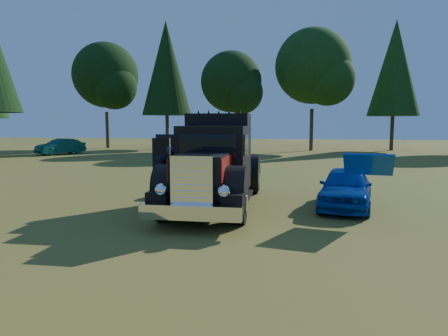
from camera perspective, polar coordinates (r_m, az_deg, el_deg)
ground at (r=11.13m, az=0.76°, el=-7.52°), size 120.00×120.00×0.00m
treeline at (r=38.34m, az=6.32°, el=13.91°), size 72.10×24.04×13.84m
diamond_t_truck at (r=12.73m, az=-1.40°, el=0.08°), size 3.38×7.16×3.00m
hotrod_coupe at (r=13.28m, az=17.02°, el=-2.63°), size 2.27×4.28×1.89m
spectator_near at (r=13.28m, az=-7.16°, el=-1.00°), size 0.52×0.75×1.97m
spectator_far at (r=12.85m, az=-8.67°, el=-1.93°), size 1.02×1.02×1.67m
distant_teal_car at (r=37.55m, az=-22.31°, el=2.85°), size 3.20×4.37×1.37m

